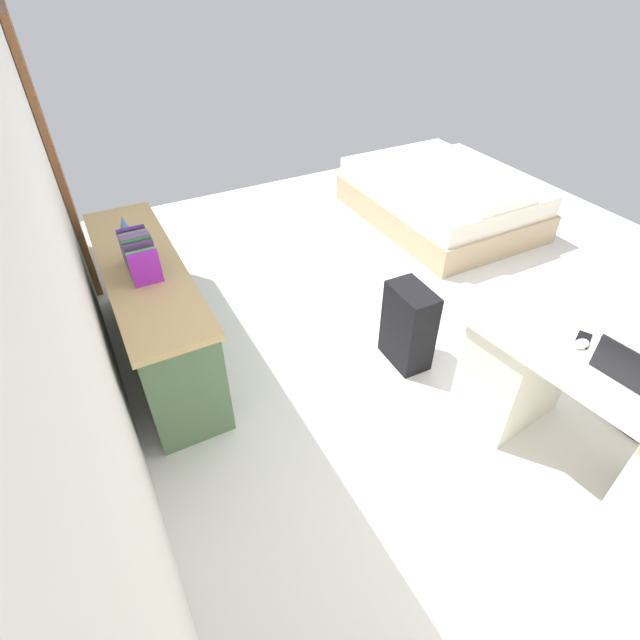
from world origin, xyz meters
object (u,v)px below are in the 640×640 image
Objects in this scene: laptop at (630,372)px; computer_mouse at (581,344)px; credenza at (154,313)px; bed at (441,198)px; suitcase_black at (408,326)px; cell_phone_by_mouse at (583,340)px; desk at (593,415)px; figurine_small at (124,224)px.

computer_mouse is at bearing -1.86° from laptop.
computer_mouse is (-1.82, -1.83, 0.38)m from credenza.
bed is (0.76, -3.11, -0.15)m from credenza.
suitcase_black is 1.37m from laptop.
bed is 2.93m from computer_mouse.
bed is at bearing -76.34° from credenza.
laptop is 0.27m from computer_mouse.
suitcase_black is 1.80× the size of laptop.
laptop is (-2.09, -1.82, 0.42)m from credenza.
computer_mouse is (-2.58, 1.28, 0.53)m from bed.
laptop is at bearing 141.36° from cell_phone_by_mouse.
desk is at bearing 149.97° from cell_phone_by_mouse.
desk is 0.42m from laptop.
laptop reaches higher than suitcase_black.
credenza is at bearing 103.66° from bed.
credenza is at bearing -179.82° from figurine_small.
bed is at bearing -43.26° from suitcase_black.
suitcase_black is (-0.85, -1.51, -0.09)m from credenza.
desk is 2.51× the size of suitcase_black.
cell_phone_by_mouse is (-0.95, -0.36, 0.46)m from suitcase_black.
credenza is 2.63m from cell_phone_by_mouse.
cell_phone_by_mouse is 2.97m from figurine_small.
figurine_small is (-0.26, 3.11, 0.59)m from bed.
credenza reaches higher than bed.
cell_phone_by_mouse reaches higher than suitcase_black.
laptop is at bearing -138.94° from credenza.
computer_mouse is at bearing -134.96° from credenza.
laptop reaches higher than bed.
figurine_small is at bearing 31.08° from computer_mouse.
credenza is 5.37× the size of laptop.
computer_mouse is at bearing 153.59° from bed.
credenza reaches higher than cell_phone_by_mouse.
laptop is 3.35× the size of computer_mouse.
desk is 3.04m from bed.
suitcase_black is 5.48× the size of figurine_small.
credenza is 2.99× the size of suitcase_black.
bed is 3.17m from laptop.
credenza is at bearing 37.88° from computer_mouse.
cell_phone_by_mouse is at bearing -140.72° from figurine_small.
computer_mouse is 0.06m from cell_phone_by_mouse.
suitcase_black is 1.13m from computer_mouse.
desk is at bearing 155.85° from bed.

